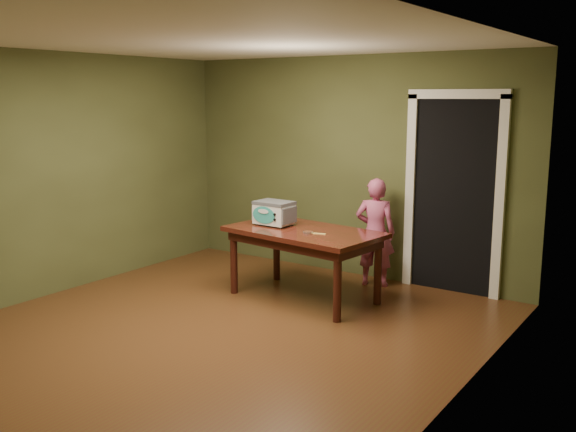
{
  "coord_description": "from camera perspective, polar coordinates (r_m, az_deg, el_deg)",
  "views": [
    {
      "loc": [
        3.67,
        -4.2,
        2.13
      ],
      "look_at": [
        0.13,
        1.0,
        0.95
      ],
      "focal_mm": 40.0,
      "sensor_mm": 36.0,
      "label": 1
    }
  ],
  "objects": [
    {
      "name": "floor",
      "position": [
        5.97,
        -6.59,
        -10.34
      ],
      "size": [
        5.0,
        5.0,
        0.0
      ],
      "primitive_type": "plane",
      "color": "#4E2616",
      "rests_on": "ground"
    },
    {
      "name": "room_shell",
      "position": [
        5.6,
        -6.96,
        6.21
      ],
      "size": [
        4.52,
        5.02,
        2.61
      ],
      "color": "#4D542D",
      "rests_on": "ground"
    },
    {
      "name": "doorway",
      "position": [
        7.45,
        15.3,
        1.96
      ],
      "size": [
        1.1,
        0.66,
        2.25
      ],
      "color": "black",
      "rests_on": "ground"
    },
    {
      "name": "dining_table",
      "position": [
        6.74,
        1.43,
        -2.06
      ],
      "size": [
        1.69,
        1.08,
        0.75
      ],
      "rotation": [
        0.0,
        0.0,
        -0.11
      ],
      "color": "#33160B",
      "rests_on": "floor"
    },
    {
      "name": "toy_oven",
      "position": [
        6.94,
        -1.25,
        0.35
      ],
      "size": [
        0.43,
        0.31,
        0.26
      ],
      "rotation": [
        0.0,
        0.0,
        -0.03
      ],
      "color": "#4C4F54",
      "rests_on": "dining_table"
    },
    {
      "name": "baking_pan",
      "position": [
        6.54,
        1.78,
        -1.46
      ],
      "size": [
        0.1,
        0.1,
        0.02
      ],
      "color": "silver",
      "rests_on": "dining_table"
    },
    {
      "name": "spatula",
      "position": [
        6.52,
        2.63,
        -1.57
      ],
      "size": [
        0.18,
        0.07,
        0.01
      ],
      "primitive_type": "cube",
      "rotation": [
        0.0,
        0.0,
        0.24
      ],
      "color": "#F3DD69",
      "rests_on": "dining_table"
    },
    {
      "name": "child",
      "position": [
        7.3,
        7.76,
        -1.44
      ],
      "size": [
        0.52,
        0.42,
        1.23
      ],
      "primitive_type": "imported",
      "rotation": [
        0.0,
        0.0,
        3.46
      ],
      "color": "#C2507D",
      "rests_on": "floor"
    }
  ]
}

